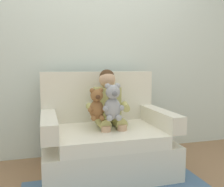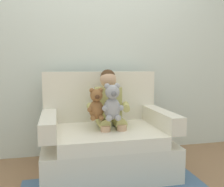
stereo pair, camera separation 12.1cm
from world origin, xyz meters
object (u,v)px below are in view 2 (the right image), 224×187
Objects in this scene: armchair at (106,140)px; seated_child at (109,106)px; plush_brown at (96,105)px; plush_grey at (112,103)px.

armchair is 1.52× the size of seated_child.
seated_child reaches higher than armchair.
armchair is at bearing -147.51° from seated_child.
seated_child is at bearing 43.78° from plush_brown.
armchair is 0.43m from plush_brown.
plush_brown is (-0.16, -0.15, 0.04)m from seated_child.
plush_grey is (-0.02, -0.20, 0.06)m from seated_child.
seated_child is 0.22m from plush_brown.
seated_child is (0.04, 0.02, 0.35)m from armchair.
plush_grey is at bearing -87.75° from seated_child.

